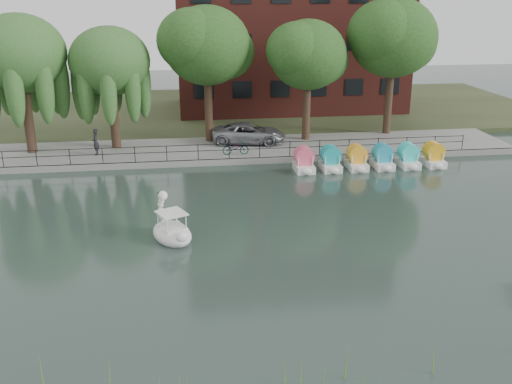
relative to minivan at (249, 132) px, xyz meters
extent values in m
plane|color=#364642|center=(-1.75, -16.88, -1.22)|extent=(120.00, 120.00, 0.00)
cube|color=gray|center=(-1.75, -0.88, -1.02)|extent=(40.00, 6.00, 0.40)
cube|color=gray|center=(-1.75, -3.83, -1.02)|extent=(40.00, 0.25, 0.40)
cube|color=#47512D|center=(-1.75, 13.12, -1.04)|extent=(60.00, 22.00, 0.36)
cylinder|color=black|center=(-1.75, -3.63, 0.13)|extent=(32.00, 0.04, 0.04)
cylinder|color=black|center=(-1.75, -3.63, -0.27)|extent=(32.00, 0.04, 0.04)
cylinder|color=black|center=(-1.75, -3.63, -0.32)|extent=(0.05, 0.05, 1.00)
cube|color=#4C1E16|center=(5.25, 13.12, 8.14)|extent=(20.00, 10.00, 18.00)
cylinder|color=#473323|center=(-14.75, -0.38, 1.28)|extent=(0.60, 0.60, 4.20)
ellipsoid|color=#467636|center=(-14.75, -0.38, 5.69)|extent=(5.88, 5.88, 5.00)
cylinder|color=#473323|center=(-9.25, 0.12, 1.08)|extent=(0.60, 0.60, 3.80)
ellipsoid|color=#467636|center=(-9.25, 0.12, 5.07)|extent=(5.32, 5.32, 4.52)
cylinder|color=#473323|center=(-2.75, 1.12, 1.43)|extent=(0.60, 0.60, 4.50)
ellipsoid|color=#3A6627|center=(-2.75, 1.12, 5.88)|extent=(6.00, 6.00, 5.10)
cylinder|color=#473323|center=(4.25, 0.62, 1.20)|extent=(0.60, 0.60, 4.05)
ellipsoid|color=#3A6627|center=(4.25, 0.62, 5.21)|extent=(5.40, 5.40, 4.59)
cylinder|color=#473323|center=(10.75, 1.62, 1.54)|extent=(0.60, 0.60, 4.72)
ellipsoid|color=#3A6627|center=(10.75, 1.62, 6.21)|extent=(6.30, 6.30, 5.36)
imported|color=gray|center=(0.00, 0.00, 0.00)|extent=(3.70, 6.30, 1.65)
imported|color=gray|center=(-1.24, -2.83, -0.32)|extent=(0.60, 1.72, 1.00)
imported|color=black|center=(-10.38, -1.65, 0.17)|extent=(0.53, 0.75, 1.98)
ellipsoid|color=white|center=(-5.39, -15.13, -0.95)|extent=(2.45, 2.90, 0.55)
cube|color=white|center=(-5.36, -15.21, -0.67)|extent=(1.38, 1.42, 0.27)
cube|color=white|center=(-5.38, -15.17, 0.09)|extent=(1.56, 1.60, 0.05)
ellipsoid|color=white|center=(-4.95, -16.08, -0.72)|extent=(0.71, 0.65, 0.51)
sphere|color=white|center=(-5.74, -14.38, 0.65)|extent=(0.44, 0.44, 0.44)
cone|color=black|center=(-5.87, -14.12, 0.62)|extent=(0.27, 0.29, 0.18)
cylinder|color=yellow|center=(-5.81, -14.23, 0.63)|extent=(0.25, 0.18, 0.24)
cube|color=white|center=(2.74, -5.81, -1.00)|extent=(1.15, 1.70, 0.44)
cylinder|color=#EE5576|center=(2.74, -5.71, -0.27)|extent=(0.90, 1.20, 0.90)
cube|color=white|center=(4.44, -5.81, -1.00)|extent=(1.15, 1.70, 0.44)
cylinder|color=teal|center=(4.44, -5.71, -0.27)|extent=(0.90, 1.20, 0.90)
cube|color=white|center=(6.14, -5.81, -1.00)|extent=(1.15, 1.70, 0.44)
cylinder|color=gold|center=(6.14, -5.71, -0.27)|extent=(0.90, 1.20, 0.90)
cube|color=white|center=(7.84, -5.81, -1.00)|extent=(1.15, 1.70, 0.44)
cylinder|color=teal|center=(7.84, -5.71, -0.27)|extent=(0.90, 1.20, 0.90)
cube|color=white|center=(9.54, -5.81, -1.00)|extent=(1.15, 1.70, 0.44)
cylinder|color=#32D6CB|center=(9.54, -5.71, -0.27)|extent=(0.90, 1.20, 0.90)
cube|color=white|center=(11.24, -5.81, -1.00)|extent=(1.15, 1.70, 0.44)
cylinder|color=gold|center=(11.24, -5.71, -0.27)|extent=(0.90, 1.20, 0.90)
camera|label=1|loc=(-4.82, -39.14, 9.53)|focal=40.00mm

